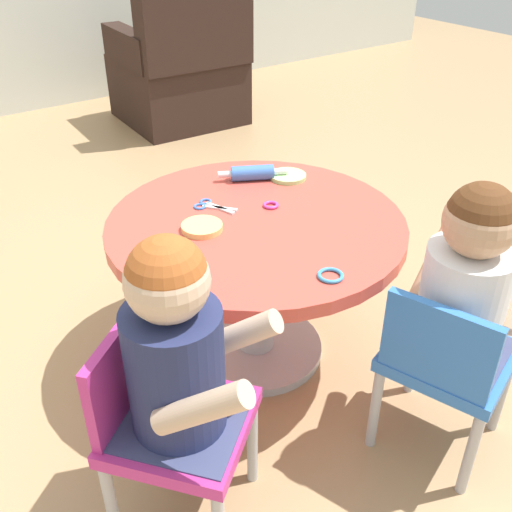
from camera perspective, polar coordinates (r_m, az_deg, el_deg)
ground_plane at (r=2.03m, az=0.00°, el=-9.03°), size 10.00×10.00×0.00m
craft_table at (r=1.81m, az=0.00°, el=0.14°), size 0.88×0.88×0.50m
child_chair_left at (r=1.41m, az=-8.58°, el=-15.31°), size 0.42×0.42×0.54m
seated_child_left at (r=1.24m, az=-7.71°, el=-8.67°), size 0.43×0.44×0.51m
child_chair_right at (r=1.61m, az=17.69°, el=-9.62°), size 0.38×0.38×0.54m
seated_child_right at (r=1.51m, az=19.62°, el=-2.29°), size 0.41×0.37×0.51m
armchair_dark at (r=3.98m, az=-7.24°, el=16.93°), size 0.74×0.75×0.85m
rolling_pin at (r=1.98m, az=-0.34°, el=7.98°), size 0.21×0.13×0.05m
craft_scissors at (r=1.82m, az=-4.41°, el=4.82°), size 0.11×0.14×0.01m
playdough_blob_0 at (r=2.00m, az=3.09°, el=7.66°), size 0.12×0.12×0.01m
playdough_blob_1 at (r=1.70m, az=-5.21°, el=2.77°), size 0.12×0.12×0.02m
cookie_cutter_0 at (r=1.82m, az=1.43°, el=4.91°), size 0.05×0.05×0.01m
cookie_cutter_1 at (r=1.50m, az=7.17°, el=-1.86°), size 0.07×0.07×0.01m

